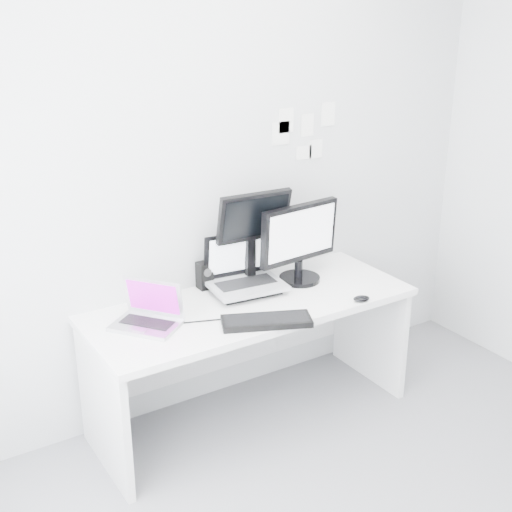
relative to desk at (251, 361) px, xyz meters
name	(u,v)px	position (x,y,z in m)	size (l,w,h in m)	color
back_wall	(217,177)	(0.00, 0.35, 0.99)	(3.60, 3.60, 0.00)	silver
desk	(251,361)	(0.00, 0.00, 0.00)	(1.80, 0.70, 0.73)	white
macbook	(145,305)	(-0.61, 0.02, 0.49)	(0.32, 0.24, 0.24)	#A9A9AE
speaker	(205,275)	(-0.12, 0.30, 0.44)	(0.08, 0.08, 0.16)	black
dell_laptop	(247,265)	(0.04, 0.11, 0.53)	(0.40, 0.31, 0.34)	#A1A3A8
rear_monitor	(252,238)	(0.13, 0.19, 0.65)	(0.43, 0.15, 0.58)	black
samsung_monitor	(300,242)	(0.40, 0.10, 0.60)	(0.52, 0.24, 0.48)	black
keyboard	(266,321)	(-0.07, -0.27, 0.38)	(0.45, 0.16, 0.03)	black
mouse	(361,299)	(0.52, -0.31, 0.38)	(0.09, 0.06, 0.03)	black
wall_note_0	(286,120)	(0.45, 0.34, 1.26)	(0.10, 0.00, 0.14)	white
wall_note_1	(307,125)	(0.60, 0.34, 1.22)	(0.09, 0.00, 0.13)	white
wall_note_2	(328,114)	(0.75, 0.34, 1.26)	(0.10, 0.00, 0.14)	white
wall_note_3	(304,153)	(0.58, 0.34, 1.05)	(0.11, 0.00, 0.08)	white
wall_note_4	(316,149)	(0.67, 0.34, 1.07)	(0.10, 0.00, 0.11)	white
wall_note_5	(281,133)	(0.41, 0.34, 1.19)	(0.12, 0.00, 0.13)	white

